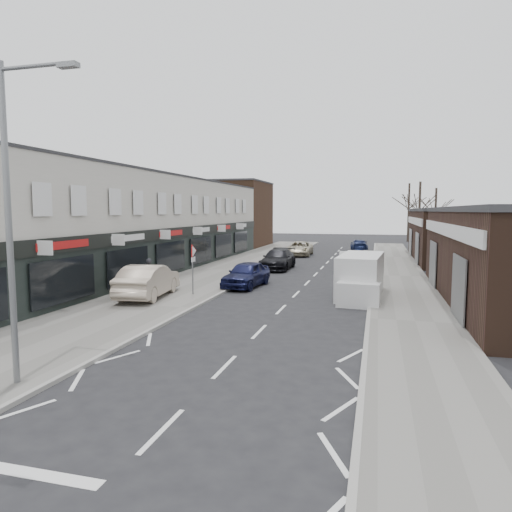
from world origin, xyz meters
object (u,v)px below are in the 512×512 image
Objects in this scene: street_lamp at (14,207)px; pedestrian at (150,274)px; white_van at (361,277)px; parked_car_right_a at (350,261)px; parked_car_left_a at (246,274)px; sedan_on_pavement at (148,281)px; parked_car_right_c at (359,245)px; parked_car_left_c at (299,249)px; parked_car_left_b at (278,259)px; warning_sign at (193,255)px; parked_car_right_b at (368,256)px.

pedestrian is at bearing 104.60° from street_lamp.
parked_car_right_a is (-1.20, 11.11, -0.33)m from white_van.
parked_car_left_a is 10.98m from parked_car_right_a.
parked_car_right_a is at bearing -130.07° from sedan_on_pavement.
parked_car_right_c is at bearing 96.99° from white_van.
parked_car_left_b is at bearing -90.65° from parked_car_left_c.
parked_car_right_b is at bearing 64.03° from warning_sign.
parked_car_left_b is (3.83, 13.59, -0.19)m from sedan_on_pavement.
parked_car_right_a is at bearing 65.84° from parked_car_left_a.
white_van reaches higher than parked_car_left_b.
street_lamp is 16.91m from parked_car_left_a.
pedestrian reaches higher than parked_car_left_c.
parked_car_left_b is 19.25m from parked_car_right_c.
parked_car_right_c is at bearing -93.31° from parked_car_right_a.
sedan_on_pavement is 1.36× the size of parked_car_right_b.
parked_car_left_a is 1.01× the size of parked_car_right_a.
parked_car_left_c is at bearing 85.68° from warning_sign.
warning_sign is at bearing 92.84° from street_lamp.
parked_car_left_c is 1.16× the size of parked_car_right_a.
pedestrian is 0.35× the size of parked_car_left_c.
white_van is at bearing 61.84° from street_lamp.
street_lamp is at bearing -93.32° from parked_car_left_c.
warning_sign reaches higher than pedestrian.
pedestrian is at bearing 47.76° from parked_car_right_a.
parked_car_left_c is at bearing -105.93° from sedan_on_pavement.
white_van reaches higher than parked_car_left_a.
parked_car_left_a is 1.02× the size of parked_car_right_c.
parked_car_right_a is at bearing 75.46° from street_lamp.
parked_car_left_a reaches higher than parked_car_left_c.
parked_car_right_b is at bearing 39.50° from parked_car_left_b.
pedestrian is 16.22m from parked_car_right_a.
parked_car_left_c is at bearing -41.41° from parked_car_right_b.
parked_car_left_a is 0.84× the size of parked_car_left_b.
pedestrian reaches higher than parked_car_right_b.
street_lamp is 31.86m from parked_car_right_b.
pedestrian reaches higher than parked_car_right_a.
parked_car_right_b is (6.90, -5.52, -0.07)m from parked_car_left_c.
parked_car_left_c is at bearing 96.19° from parked_car_left_a.
sedan_on_pavement is 2.88× the size of pedestrian.
pedestrian is at bearing -167.88° from white_van.
parked_car_right_b is at bearing 90.24° from parked_car_right_c.
white_van is 1.34× the size of parked_car_right_a.
parked_car_left_c is 9.28m from parked_car_right_c.
parked_car_left_a is 8.61m from parked_car_left_b.
parked_car_right_a is 1.17× the size of parked_car_right_b.
warning_sign is 12.46m from parked_car_left_b.
parked_car_right_c is at bearing -93.36° from pedestrian.
parked_car_right_c is (5.50, 27.07, -0.12)m from parked_car_left_a.
street_lamp is 36.32m from parked_car_left_c.
parked_car_left_b is (4.76, 11.72, -0.24)m from pedestrian.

